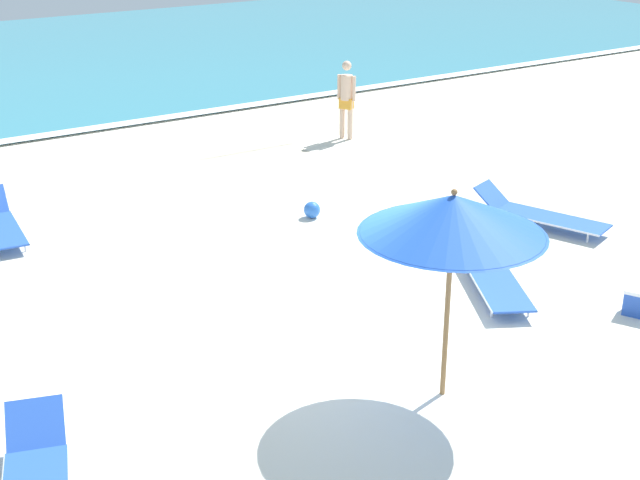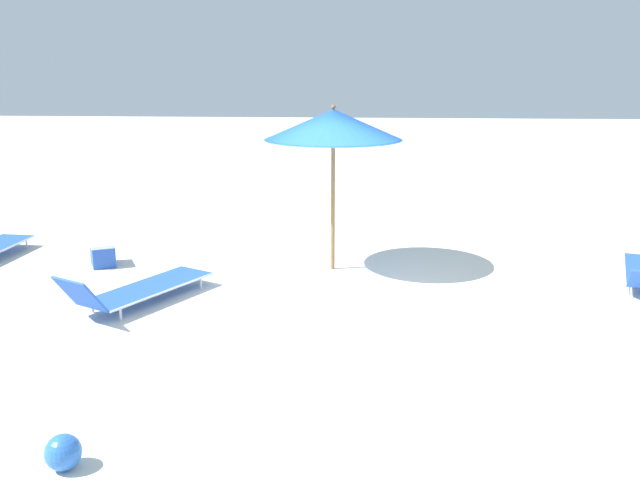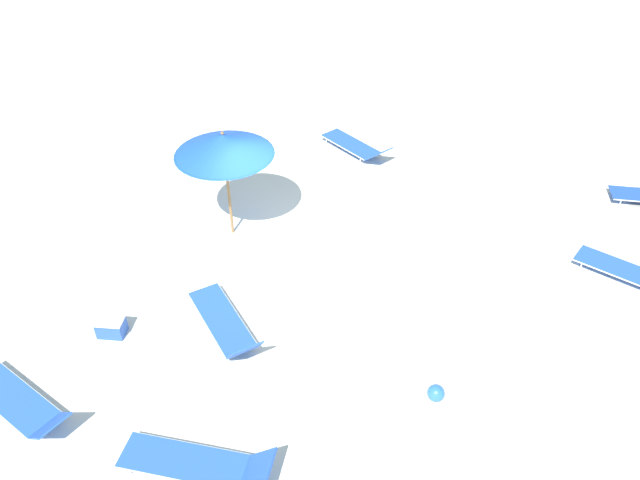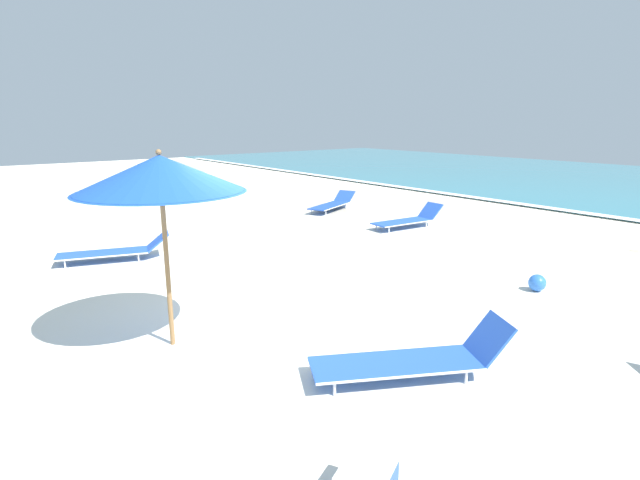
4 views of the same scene
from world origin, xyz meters
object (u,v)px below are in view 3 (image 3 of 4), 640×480
(sun_lounger_under_umbrella, at_px, (356,146))
(sun_lounger_mid_beach_solo, at_px, (198,463))
(sun_lounger_near_water_left, at_px, (19,403))
(sun_lounger_near_water_right, at_px, (631,271))
(beach_ball, at_px, (436,393))
(cooler_box, at_px, (111,326))
(sun_lounger_mid_beach_pair_a, at_px, (226,325))
(beach_umbrella, at_px, (224,145))

(sun_lounger_under_umbrella, distance_m, sun_lounger_mid_beach_solo, 9.71)
(sun_lounger_under_umbrella, bearing_deg, sun_lounger_near_water_left, 14.91)
(sun_lounger_near_water_left, relative_size, sun_lounger_near_water_right, 1.09)
(sun_lounger_near_water_right, distance_m, beach_ball, 5.23)
(sun_lounger_mid_beach_solo, height_order, cooler_box, sun_lounger_mid_beach_solo)
(sun_lounger_near_water_left, distance_m, cooler_box, 1.98)
(sun_lounger_under_umbrella, bearing_deg, beach_ball, 56.35)
(sun_lounger_near_water_right, xyz_separation_m, sun_lounger_mid_beach_pair_a, (5.43, -5.92, 0.00))
(sun_lounger_under_umbrella, bearing_deg, sun_lounger_near_water_right, 95.79)
(sun_lounger_near_water_right, height_order, beach_ball, sun_lounger_near_water_right)
(sun_lounger_under_umbrella, xyz_separation_m, beach_ball, (6.32, 5.02, -0.07))
(sun_lounger_mid_beach_solo, bearing_deg, sun_lounger_under_umbrella, 175.77)
(beach_umbrella, relative_size, cooler_box, 4.11)
(sun_lounger_near_water_right, distance_m, sun_lounger_mid_beach_pair_a, 8.03)
(beach_umbrella, distance_m, beach_ball, 6.26)
(sun_lounger_near_water_left, height_order, cooler_box, sun_lounger_near_water_left)
(sun_lounger_near_water_right, height_order, cooler_box, sun_lounger_near_water_right)
(beach_umbrella, bearing_deg, sun_lounger_mid_beach_solo, 33.30)
(sun_lounger_mid_beach_solo, bearing_deg, beach_ball, 121.67)
(sun_lounger_near_water_left, height_order, sun_lounger_mid_beach_solo, sun_lounger_near_water_left)
(sun_lounger_under_umbrella, distance_m, sun_lounger_near_water_right, 7.29)
(beach_umbrella, relative_size, beach_ball, 8.55)
(cooler_box, bearing_deg, sun_lounger_near_water_right, -165.95)
(sun_lounger_near_water_left, height_order, sun_lounger_mid_beach_pair_a, sun_lounger_mid_beach_pair_a)
(sun_lounger_mid_beach_pair_a, xyz_separation_m, beach_ball, (-0.64, 3.81, -0.07))
(sun_lounger_mid_beach_solo, bearing_deg, beach_umbrella, -166.44)
(sun_lounger_near_water_right, relative_size, sun_lounger_mid_beach_solo, 0.89)
(beach_ball, relative_size, cooler_box, 0.48)
(sun_lounger_under_umbrella, distance_m, sun_lounger_mid_beach_pair_a, 7.06)
(sun_lounger_under_umbrella, bearing_deg, sun_lounger_mid_beach_solo, 33.40)
(beach_umbrella, bearing_deg, sun_lounger_under_umbrella, 172.31)
(sun_lounger_near_water_right, xyz_separation_m, beach_ball, (4.79, -2.11, -0.07))
(beach_umbrella, relative_size, sun_lounger_near_water_right, 1.17)
(sun_lounger_near_water_left, relative_size, sun_lounger_mid_beach_solo, 0.97)
(beach_umbrella, relative_size, sun_lounger_mid_beach_solo, 1.05)
(beach_umbrella, xyz_separation_m, beach_ball, (1.84, 5.62, -2.04))
(sun_lounger_mid_beach_solo, height_order, sun_lounger_mid_beach_pair_a, sun_lounger_mid_beach_pair_a)
(cooler_box, bearing_deg, sun_lounger_mid_beach_pair_a, -174.29)
(sun_lounger_under_umbrella, height_order, sun_lounger_near_water_left, sun_lounger_near_water_left)
(sun_lounger_near_water_right, relative_size, sun_lounger_mid_beach_pair_a, 0.94)
(beach_umbrella, height_order, sun_lounger_near_water_left, beach_umbrella)
(sun_lounger_near_water_right, relative_size, beach_ball, 7.29)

